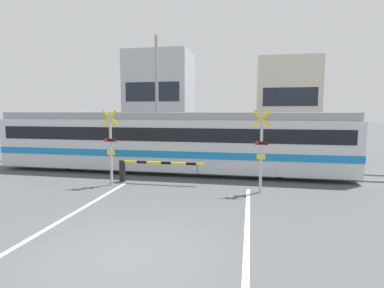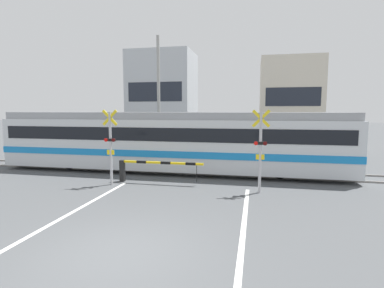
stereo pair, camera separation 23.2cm
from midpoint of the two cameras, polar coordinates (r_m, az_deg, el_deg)
ground_plane at (r=7.19m, az=-13.79°, el=-19.87°), size 160.00×160.00×0.00m
rail_track_near at (r=14.84m, az=0.01°, el=-5.74°), size 50.00×0.10×0.08m
rail_track_far at (r=16.22m, az=0.98°, el=-4.69°), size 50.00×0.10×0.08m
road_stripe_left at (r=9.31m, az=-26.29°, el=-14.10°), size 0.14×10.11×0.01m
road_stripe_right at (r=7.57m, az=9.47°, el=-18.32°), size 0.14×10.11×0.01m
commuter_train at (r=15.61m, az=-4.65°, el=0.82°), size 17.71×3.06×3.07m
crossing_barrier_near at (r=13.31m, az=-9.59°, el=-4.30°), size 3.78×0.20×0.96m
crossing_barrier_far at (r=18.05m, az=8.05°, el=-1.47°), size 3.78×0.20×0.96m
crossing_signal_left at (r=13.06m, az=-15.72°, el=0.03°), size 0.68×0.15×3.20m
crossing_signal_right at (r=11.67m, az=12.50°, el=-0.62°), size 0.68×0.15×3.20m
pedestrian at (r=19.62m, az=5.27°, el=0.03°), size 0.38×0.22×1.72m
building_left_of_street at (r=30.70m, az=-6.30°, el=8.76°), size 6.19×5.10×8.89m
building_right_of_street at (r=29.46m, az=17.32°, el=7.60°), size 5.35×5.10×7.85m
utility_pole_streetside at (r=21.43m, az=-7.03°, el=9.02°), size 0.22×0.22×8.31m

